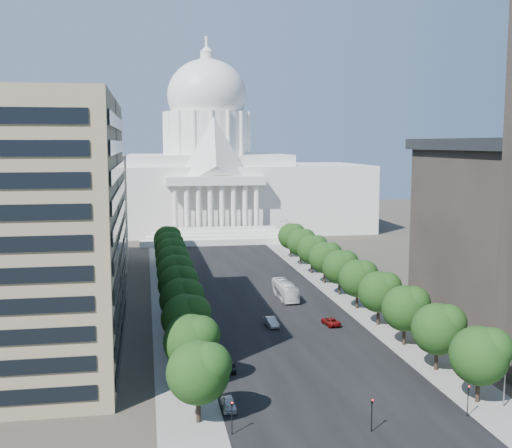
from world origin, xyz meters
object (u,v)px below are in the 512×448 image
car_silver (271,322)px  car_dark_b (200,306)px  car_parked (228,404)px  car_red (331,322)px  city_bus (285,290)px  car_dark_a (231,367)px

car_silver → car_dark_b: bearing=123.3°
car_silver → car_parked: bearing=-116.1°
car_red → car_parked: bearing=49.2°
car_red → city_bus: city_bus is taller
city_bus → car_red: bearing=-81.0°
car_red → city_bus: bearing=-86.3°
city_bus → car_dark_a: bearing=-113.7°
car_dark_b → car_parked: bearing=-84.9°
car_silver → car_parked: (-12.36, -35.15, -0.07)m
car_dark_a → car_parked: (-2.03, -13.36, 0.09)m
car_parked → city_bus: 58.80m
car_red → car_dark_b: bearing=-40.1°
car_silver → city_bus: city_bus is taller
car_parked → city_bus: (19.42, 55.49, 1.07)m
car_dark_a → car_dark_b: size_ratio=0.83×
car_parked → car_dark_b: bearing=90.0°
car_red → car_parked: (-23.28, -34.10, 0.06)m
car_red → car_silver: bearing=-12.0°
car_parked → city_bus: bearing=71.3°
car_silver → city_bus: size_ratio=0.38×
car_red → car_dark_a: bearing=37.8°
car_silver → city_bus: (7.06, 20.34, 1.01)m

